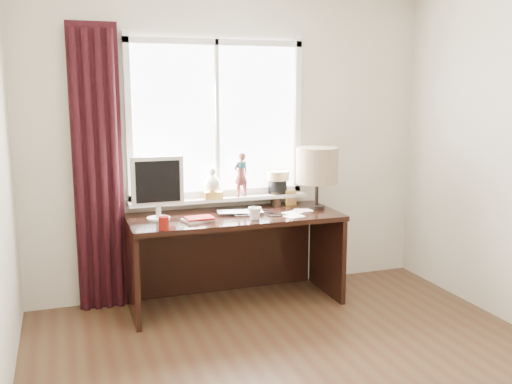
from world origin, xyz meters
name	(u,v)px	position (x,y,z in m)	size (l,w,h in m)	color
wall_back	(233,142)	(0.00, 2.00, 1.30)	(3.50, 2.60, 0.00)	#C1B192
laptop	(241,213)	(-0.05, 1.64, 0.76)	(0.37, 0.24, 0.03)	silver
mug	(255,213)	(0.00, 1.43, 0.80)	(0.10, 0.10, 0.10)	white
red_cup	(164,223)	(-0.72, 1.33, 0.80)	(0.07, 0.07, 0.10)	maroon
window	(220,143)	(-0.13, 1.95, 1.30)	(1.52, 0.20, 1.40)	white
curtain	(98,171)	(-1.13, 1.91, 1.12)	(0.38, 0.09, 2.25)	black
desk	(232,241)	(-0.10, 1.73, 0.51)	(1.70, 0.70, 0.75)	black
monitor	(158,184)	(-0.71, 1.67, 1.03)	(0.40, 0.18, 0.49)	beige
notebook_stack	(199,219)	(-0.43, 1.51, 0.77)	(0.25, 0.21, 0.03)	beige
brush_holder	(276,199)	(0.35, 1.88, 0.81)	(0.09, 0.09, 0.25)	black
icon_frame	(291,198)	(0.48, 1.84, 0.81)	(0.10, 0.02, 0.13)	gold
table_lamp	(317,166)	(0.63, 1.64, 1.11)	(0.35, 0.35, 0.52)	black
loose_papers	(297,213)	(0.40, 1.53, 0.75)	(0.33, 0.32, 0.00)	white
desk_cables	(263,213)	(0.13, 1.61, 0.75)	(0.39, 0.34, 0.01)	black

